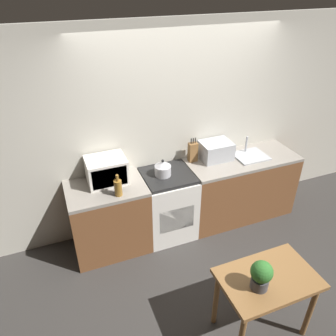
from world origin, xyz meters
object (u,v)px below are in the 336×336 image
microwave (106,170)px  toaster_oven (216,151)px  dining_table (267,286)px  kettle (163,168)px  stove_range (168,204)px  bottle (118,187)px

microwave → toaster_oven: 1.43m
microwave → dining_table: bearing=-59.6°
toaster_oven → dining_table: size_ratio=0.46×
kettle → microwave: 0.66m
kettle → microwave: bearing=170.7°
kettle → stove_range: bearing=-5.0°
microwave → dining_table: 2.06m
microwave → bottle: bearing=-80.2°
bottle → microwave: bearing=99.8°
stove_range → toaster_oven: size_ratio=2.28×
kettle → dining_table: 1.71m
stove_range → dining_table: 1.66m
stove_range → microwave: 0.94m
microwave → toaster_oven: bearing=0.8°
stove_range → microwave: bearing=171.0°
kettle → bottle: 0.63m
stove_range → bottle: bearing=-163.1°
stove_range → microwave: size_ratio=2.02×
dining_table → stove_range: bearing=100.8°
kettle → bottle: (-0.59, -0.20, 0.01)m
kettle → dining_table: kettle is taller
stove_range → toaster_oven: 0.93m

